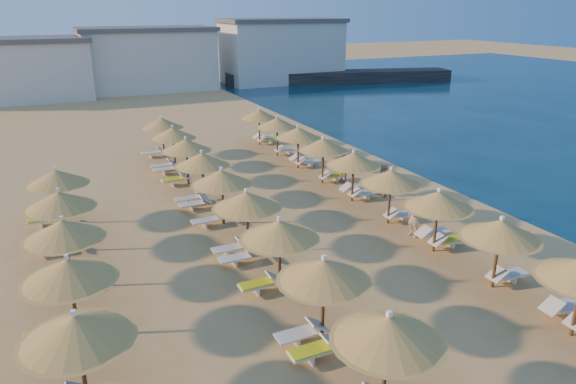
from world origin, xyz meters
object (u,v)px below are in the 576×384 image
parasol_row_west (247,201)px  beachgoer_a (415,217)px  parasol_row_east (391,178)px  beachgoer_c (343,168)px  beachgoer_b (383,181)px  jetty (339,77)px

parasol_row_west → beachgoer_a: (7.11, -1.67, -1.29)m
parasol_row_east → parasol_row_west: size_ratio=1.00×
beachgoer_c → beachgoer_b: bearing=-23.4°
parasol_row_east → parasol_row_west: (-6.96, 0.00, 0.00)m
jetty → parasol_row_east: bearing=-102.8°
jetty → beachgoer_a: 48.75m
beachgoer_a → beachgoer_b: (1.69, 4.77, -0.05)m
parasol_row_west → beachgoer_b: parasol_row_west is taller
beachgoer_a → parasol_row_west: bearing=-113.2°
beachgoer_a → beachgoer_b: size_ratio=1.06×
parasol_row_east → beachgoer_a: bearing=-84.7°
parasol_row_east → beachgoer_c: (1.21, 6.13, -1.39)m
parasol_row_east → beachgoer_c: parasol_row_east is taller
jetty → parasol_row_west: 50.95m
jetty → beachgoer_a: (-21.76, -43.62, 0.18)m
jetty → beachgoer_b: 43.73m
parasol_row_east → beachgoer_a: parasol_row_east is taller
beachgoer_a → beachgoer_b: 5.06m
jetty → beachgoer_b: beachgoer_b is taller
beachgoer_a → beachgoer_c: 7.87m
jetty → parasol_row_west: (-28.87, -41.95, 1.47)m
jetty → beachgoer_c: size_ratio=18.15×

